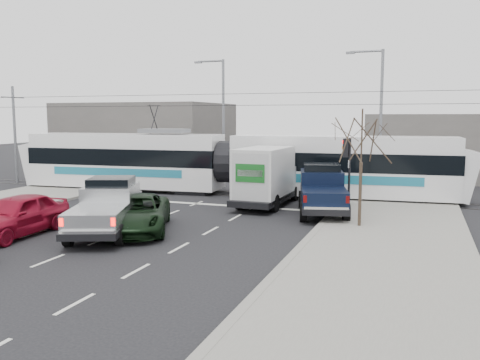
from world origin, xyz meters
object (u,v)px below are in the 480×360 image
(bare_tree, at_px, (362,141))
(green_car, at_px, (136,214))
(silver_pickup, at_px, (108,206))
(navy_pickup, at_px, (322,190))
(box_truck, at_px, (267,177))
(traffic_signal, at_px, (347,158))
(red_car, at_px, (16,215))
(street_lamp_near, at_px, (378,112))
(street_lamp_far, at_px, (221,113))
(tram, at_px, (226,163))

(bare_tree, xyz_separation_m, green_car, (-8.79, -3.66, -3.02))
(silver_pickup, distance_m, navy_pickup, 10.50)
(box_truck, bearing_deg, silver_pickup, -116.04)
(traffic_signal, bearing_deg, silver_pickup, -137.03)
(bare_tree, xyz_separation_m, red_car, (-13.00, -5.95, -2.94))
(traffic_signal, distance_m, red_car, 15.61)
(street_lamp_near, relative_size, silver_pickup, 1.40)
(bare_tree, height_order, silver_pickup, bare_tree)
(street_lamp_far, relative_size, tram, 0.33)
(street_lamp_near, xyz_separation_m, silver_pickup, (-9.58, -15.64, -4.01))
(traffic_signal, bearing_deg, street_lamp_far, 138.28)
(traffic_signal, bearing_deg, street_lamp_near, 83.59)
(traffic_signal, height_order, street_lamp_near, street_lamp_near)
(navy_pickup, bearing_deg, red_car, -154.18)
(street_lamp_near, relative_size, street_lamp_far, 1.00)
(green_car, distance_m, red_car, 4.79)
(street_lamp_far, height_order, box_truck, street_lamp_far)
(traffic_signal, xyz_separation_m, street_lamp_far, (-10.66, 9.50, 2.37))
(tram, relative_size, red_car, 5.43)
(street_lamp_far, distance_m, green_car, 17.95)
(silver_pickup, height_order, red_car, silver_pickup)
(street_lamp_near, height_order, silver_pickup, street_lamp_near)
(street_lamp_near, relative_size, navy_pickup, 1.48)
(bare_tree, distance_m, navy_pickup, 4.55)
(street_lamp_near, bearing_deg, bare_tree, -88.58)
(red_car, bearing_deg, traffic_signal, 37.82)
(navy_pickup, bearing_deg, street_lamp_near, 63.41)
(bare_tree, relative_size, red_car, 1.00)
(street_lamp_near, bearing_deg, navy_pickup, -102.67)
(street_lamp_far, relative_size, red_car, 1.80)
(street_lamp_near, distance_m, box_truck, 9.54)
(tram, bearing_deg, box_truck, -44.86)
(red_car, bearing_deg, box_truck, 51.27)
(traffic_signal, relative_size, box_truck, 0.56)
(street_lamp_far, bearing_deg, silver_pickup, -83.78)
(street_lamp_far, relative_size, box_truck, 1.40)
(street_lamp_near, bearing_deg, street_lamp_far, 170.13)
(bare_tree, relative_size, silver_pickup, 0.78)
(street_lamp_far, xyz_separation_m, green_car, (2.99, -17.16, -4.34))
(navy_pickup, xyz_separation_m, green_car, (-6.60, -6.70, -0.43))
(street_lamp_far, bearing_deg, bare_tree, -48.88)
(street_lamp_far, distance_m, tram, 7.43)
(traffic_signal, height_order, street_lamp_far, street_lamp_far)
(street_lamp_near, xyz_separation_m, tram, (-8.71, -4.12, -3.16))
(bare_tree, height_order, street_lamp_near, street_lamp_near)
(silver_pickup, distance_m, red_car, 3.63)
(street_lamp_far, bearing_deg, tram, -65.48)
(street_lamp_near, relative_size, green_car, 1.63)
(street_lamp_near, distance_m, green_car, 17.92)
(traffic_signal, relative_size, red_car, 0.72)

